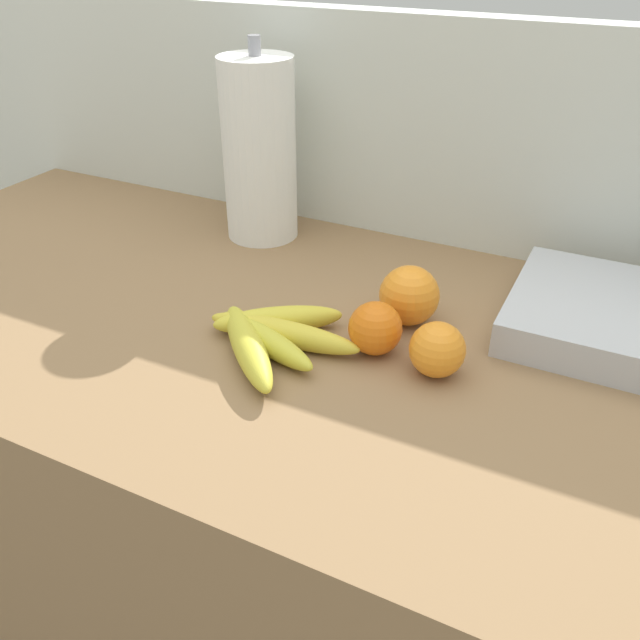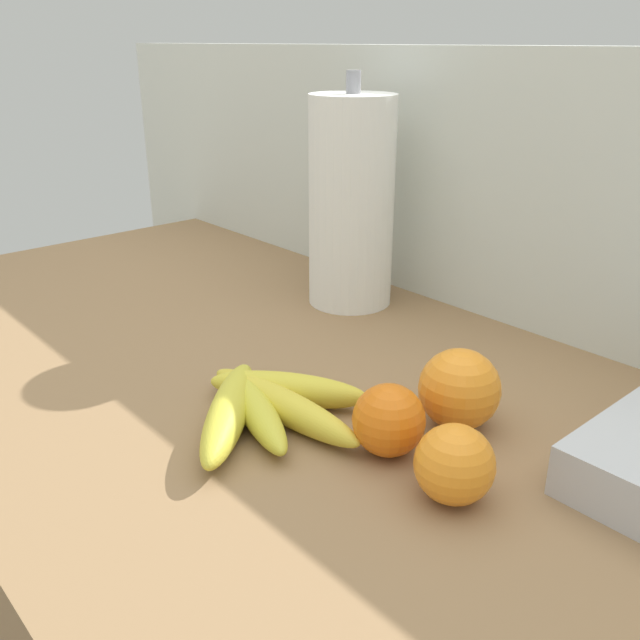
{
  "view_description": "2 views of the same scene",
  "coord_description": "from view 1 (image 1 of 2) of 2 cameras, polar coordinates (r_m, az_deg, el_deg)",
  "views": [
    {
      "loc": [
        0.32,
        -0.69,
        1.43
      ],
      "look_at": [
        -0.01,
        -0.03,
        0.98
      ],
      "focal_mm": 37.6,
      "sensor_mm": 36.0,
      "label": 1
    },
    {
      "loc": [
        0.44,
        -0.43,
        1.31
      ],
      "look_at": [
        -0.07,
        0.02,
        1.03
      ],
      "focal_mm": 38.25,
      "sensor_mm": 36.0,
      "label": 2
    }
  ],
  "objects": [
    {
      "name": "counter",
      "position": [
        1.22,
        0.93,
        -20.22
      ],
      "size": [
        1.71,
        0.69,
        0.94
      ],
      "primitive_type": "cube",
      "color": "olive",
      "rests_on": "ground"
    },
    {
      "name": "paper_towel_roll",
      "position": [
        1.15,
        -5.18,
        14.15
      ],
      "size": [
        0.12,
        0.12,
        0.33
      ],
      "color": "white",
      "rests_on": "counter"
    },
    {
      "name": "orange_center",
      "position": [
        0.83,
        9.95,
        -2.5
      ],
      "size": [
        0.07,
        0.07,
        0.07
      ],
      "primitive_type": "sphere",
      "color": "orange",
      "rests_on": "counter"
    },
    {
      "name": "banana_bunch",
      "position": [
        0.87,
        -4.43,
        -1.28
      ],
      "size": [
        0.22,
        0.23,
        0.04
      ],
      "color": "gold",
      "rests_on": "counter"
    },
    {
      "name": "wall_back",
      "position": [
        1.36,
        7.94,
        -3.96
      ],
      "size": [
        2.11,
        0.06,
        1.3
      ],
      "primitive_type": "cube",
      "color": "silver",
      "rests_on": "ground"
    },
    {
      "name": "orange_far_right",
      "position": [
        0.92,
        7.6,
        2.08
      ],
      "size": [
        0.08,
        0.08,
        0.08
      ],
      "primitive_type": "sphere",
      "color": "orange",
      "rests_on": "counter"
    },
    {
      "name": "orange_back_left",
      "position": [
        0.86,
        4.72,
        -0.71
      ],
      "size": [
        0.07,
        0.07,
        0.07
      ],
      "primitive_type": "sphere",
      "color": "orange",
      "rests_on": "counter"
    }
  ]
}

